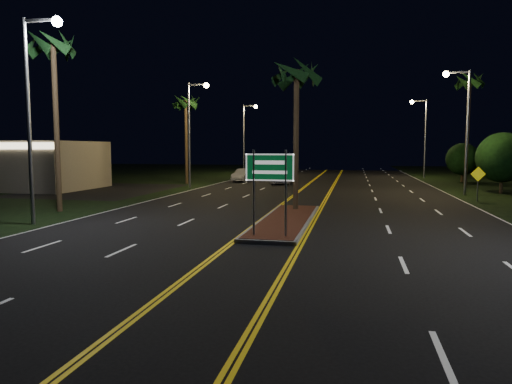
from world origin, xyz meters
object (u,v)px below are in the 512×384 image
(median_island, at_px, (286,220))
(streetlight_left_near, at_px, (35,96))
(car_near, at_px, (281,174))
(shrub_far, at_px, (463,159))
(commercial_building, at_px, (7,165))
(streetlight_right_mid, at_px, (462,117))
(warning_sign, at_px, (478,179))
(streetlight_left_far, at_px, (247,131))
(car_far, at_px, (244,174))
(palm_right_far, at_px, (470,83))
(palm_left_far, at_px, (186,103))
(palm_median, at_px, (297,74))
(palm_left_near, at_px, (53,47))
(streetlight_left_mid, at_px, (193,122))
(shrub_mid, at_px, (502,157))
(streetlight_right_far, at_px, (422,129))
(highway_sign, at_px, (270,175))

(median_island, distance_m, streetlight_left_near, 12.36)
(car_near, bearing_deg, shrub_far, 13.80)
(commercial_building, bearing_deg, streetlight_right_mid, 3.14)
(commercial_building, bearing_deg, warning_sign, -3.52)
(streetlight_left_far, distance_m, car_far, 12.98)
(car_near, bearing_deg, palm_right_far, -4.97)
(streetlight_left_near, bearing_deg, palm_left_far, 95.21)
(palm_median, relative_size, palm_right_far, 0.81)
(commercial_building, height_order, streetlight_left_near, streetlight_left_near)
(streetlight_right_mid, height_order, shrub_far, streetlight_right_mid)
(palm_right_far, bearing_deg, median_island, -119.10)
(streetlight_left_near, relative_size, shrub_far, 2.27)
(median_island, height_order, palm_median, palm_median)
(palm_left_near, height_order, car_far, palm_left_near)
(palm_median, height_order, palm_left_near, palm_left_near)
(streetlight_left_mid, height_order, shrub_mid, streetlight_left_mid)
(commercial_building, relative_size, car_far, 3.21)
(palm_right_far, height_order, car_near, palm_right_far)
(palm_left_far, relative_size, car_near, 1.62)
(median_island, relative_size, streetlight_right_far, 1.14)
(palm_right_far, bearing_deg, streetlight_left_mid, -165.63)
(palm_right_far, height_order, shrub_far, palm_right_far)
(streetlight_right_far, bearing_deg, palm_right_far, -79.67)
(streetlight_left_far, bearing_deg, shrub_mid, -39.10)
(palm_median, relative_size, car_far, 1.78)
(shrub_mid, bearing_deg, streetlight_right_far, 100.66)
(highway_sign, relative_size, palm_right_far, 0.31)
(highway_sign, relative_size, warning_sign, 1.43)
(median_island, distance_m, palm_median, 8.00)
(palm_left_far, bearing_deg, streetlight_right_far, 30.88)
(streetlight_left_near, bearing_deg, palm_median, 31.49)
(streetlight_left_near, distance_m, streetlight_right_mid, 27.83)
(highway_sign, xyz_separation_m, car_near, (-3.84, 27.19, -1.50))
(streetlight_right_mid, height_order, streetlight_right_far, same)
(streetlight_left_near, xyz_separation_m, palm_median, (10.61, 6.50, 1.62))
(commercial_building, xyz_separation_m, streetlight_left_far, (15.39, 24.01, 3.65))
(commercial_building, height_order, car_far, commercial_building)
(streetlight_left_mid, xyz_separation_m, car_far, (2.48, 8.23, -4.88))
(streetlight_right_far, height_order, palm_median, streetlight_right_far)
(palm_right_far, height_order, car_far, palm_right_far)
(streetlight_left_mid, xyz_separation_m, palm_left_near, (-1.89, -16.00, 3.02))
(streetlight_left_mid, height_order, car_far, streetlight_left_mid)
(median_island, relative_size, shrub_mid, 2.22)
(palm_left_near, height_order, shrub_far, palm_left_near)
(streetlight_left_far, relative_size, shrub_far, 2.27)
(palm_left_far, bearing_deg, highway_sign, -63.08)
(median_island, relative_size, palm_right_far, 1.00)
(streetlight_right_far, xyz_separation_m, car_near, (-14.46, -12.01, -4.75))
(streetlight_left_near, bearing_deg, palm_left_near, 115.26)
(palm_median, bearing_deg, shrub_mid, 43.96)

